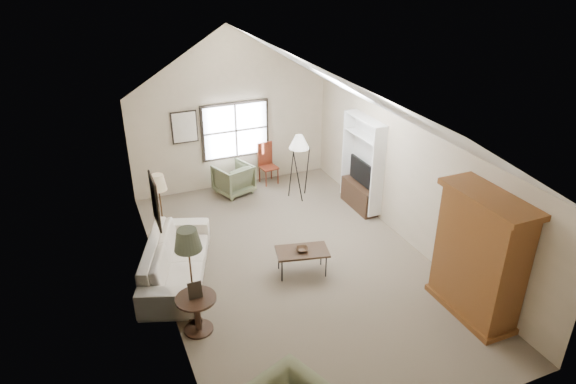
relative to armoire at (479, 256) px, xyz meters
name	(u,v)px	position (x,y,z in m)	size (l,w,h in m)	color
room_shell	(297,105)	(-2.18, 2.40, 2.11)	(5.01, 8.01, 4.00)	#706050
window	(236,130)	(-2.08, 6.36, 0.35)	(1.72, 0.08, 1.42)	black
skylight	(341,84)	(-0.88, 3.30, 2.12)	(0.80, 1.20, 0.52)	white
wall_art	(171,162)	(-4.06, 4.34, 0.63)	(1.97, 3.71, 0.88)	black
armoire	(479,256)	(0.00, 0.00, 0.00)	(0.60, 1.50, 2.20)	brown
tv_alcove	(362,162)	(0.16, 4.00, 0.05)	(0.32, 1.30, 2.10)	white
media_console	(359,196)	(0.14, 4.00, -0.80)	(0.34, 1.18, 0.60)	#382316
tv_panel	(361,172)	(0.14, 4.00, -0.18)	(0.05, 0.90, 0.55)	black
sofa	(176,259)	(-4.38, 2.92, -0.72)	(2.60, 1.02, 0.76)	beige
armchair_far	(233,179)	(-2.34, 5.90, -0.72)	(0.80, 0.83, 0.75)	#636C4B
coffee_table	(302,262)	(-2.18, 2.12, -0.85)	(0.97, 0.54, 0.50)	#352715
bowl	(302,249)	(-2.18, 2.12, -0.58)	(0.23, 0.23, 0.06)	#3D2719
side_table	(197,314)	(-4.38, 1.32, -0.77)	(0.65, 0.65, 0.65)	#331B15
side_chair	(269,164)	(-1.33, 6.10, -0.57)	(0.41, 0.41, 1.05)	brown
tripod_lamp	(299,166)	(-0.95, 5.04, -0.28)	(0.48, 0.48, 1.64)	white
dark_lamp	(191,277)	(-4.38, 1.52, -0.19)	(0.43, 0.43, 1.81)	#2A2E21
tan_lamp	(162,210)	(-4.38, 4.12, -0.29)	(0.33, 0.33, 1.63)	tan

